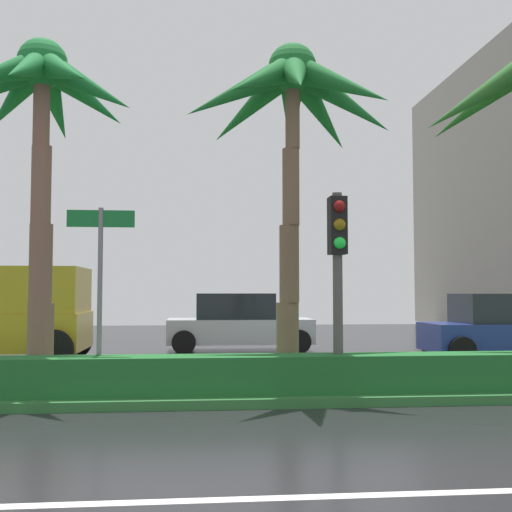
# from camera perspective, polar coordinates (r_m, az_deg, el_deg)

# --- Properties ---
(ground_plane) EXTENTS (90.00, 42.00, 0.10)m
(ground_plane) POSITION_cam_1_polar(r_m,az_deg,el_deg) (12.52, -7.67, -11.62)
(ground_plane) COLOR black
(near_lane_divider_stripe) EXTENTS (81.00, 0.14, 0.01)m
(near_lane_divider_stripe) POSITION_cam_1_polar(r_m,az_deg,el_deg) (5.68, -10.61, -21.32)
(near_lane_divider_stripe) COLOR white
(near_lane_divider_stripe) RESTS_ON ground_plane
(median_strip) EXTENTS (85.50, 4.00, 0.15)m
(median_strip) POSITION_cam_1_polar(r_m,az_deg,el_deg) (11.51, -7.86, -11.72)
(median_strip) COLOR #2D6B33
(median_strip) RESTS_ON ground_plane
(median_hedge) EXTENTS (76.50, 0.70, 0.60)m
(median_hedge) POSITION_cam_1_polar(r_m,az_deg,el_deg) (10.07, -8.18, -10.77)
(median_hedge) COLOR #1E6028
(median_hedge) RESTS_ON median_strip
(palm_tree_centre_left) EXTENTS (3.53, 3.50, 6.22)m
(palm_tree_centre_left) POSITION_cam_1_polar(r_m,az_deg,el_deg) (12.19, -19.10, 12.91)
(palm_tree_centre_left) COLOR brown
(palm_tree_centre_left) RESTS_ON median_strip
(palm_tree_centre) EXTENTS (4.10, 4.10, 6.23)m
(palm_tree_centre) POSITION_cam_1_polar(r_m,az_deg,el_deg) (11.84, 3.36, 13.43)
(palm_tree_centre) COLOR brown
(palm_tree_centre) RESTS_ON median_strip
(traffic_signal_median_right) EXTENTS (0.28, 0.43, 3.26)m
(traffic_signal_median_right) POSITION_cam_1_polar(r_m,az_deg,el_deg) (10.36, 7.51, 0.22)
(traffic_signal_median_right) COLOR #4C4C47
(traffic_signal_median_right) RESTS_ON median_strip
(street_name_sign) EXTENTS (1.10, 0.08, 3.00)m
(street_name_sign) POSITION_cam_1_polar(r_m,az_deg,el_deg) (10.50, -14.10, -1.49)
(street_name_sign) COLOR slate
(street_name_sign) RESTS_ON median_strip
(car_in_traffic_leading) EXTENTS (4.30, 2.02, 1.72)m
(car_in_traffic_leading) POSITION_cam_1_polar(r_m,az_deg,el_deg) (18.74, -1.64, -6.19)
(car_in_traffic_leading) COLOR silver
(car_in_traffic_leading) RESTS_ON ground_plane
(car_in_traffic_second) EXTENTS (4.30, 2.02, 1.72)m
(car_in_traffic_second) POSITION_cam_1_polar(r_m,az_deg,el_deg) (17.53, 21.95, -6.14)
(car_in_traffic_second) COLOR navy
(car_in_traffic_second) RESTS_ON ground_plane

